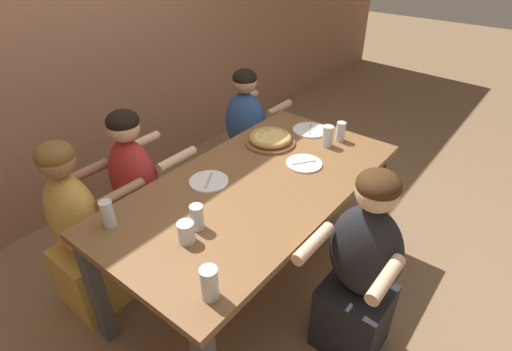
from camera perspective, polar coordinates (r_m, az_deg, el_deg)
name	(u,v)px	position (r m, az deg, el deg)	size (l,w,h in m)	color
ground_plane	(256,281)	(2.73, 0.00, -14.82)	(18.00, 18.00, 0.00)	#896B4C
dining_table	(256,196)	(2.27, 0.00, -2.97)	(1.80, 0.93, 0.78)	brown
pizza_board_main	(270,139)	(2.61, 2.03, 5.22)	(0.33, 0.33, 0.06)	brown
empty_plate_a	(209,181)	(2.24, -6.76, -0.84)	(0.22, 0.22, 0.02)	white
empty_plate_b	(304,164)	(2.40, 6.89, 1.71)	(0.22, 0.22, 0.02)	white
empty_plate_c	(310,130)	(2.80, 7.72, 6.45)	(0.24, 0.24, 0.02)	white
drinking_glass_a	(340,133)	(2.69, 11.98, 5.99)	(0.06, 0.06, 0.13)	silver
drinking_glass_b	(197,217)	(1.89, -8.42, -5.91)	(0.06, 0.06, 0.13)	silver
drinking_glass_c	(328,137)	(2.60, 10.18, 5.37)	(0.07, 0.07, 0.14)	silver
drinking_glass_d	(210,285)	(1.59, -6.66, -15.29)	(0.07, 0.07, 0.15)	silver
drinking_glass_e	(108,215)	(2.02, -20.39, -5.31)	(0.06, 0.06, 0.14)	silver
drinking_glass_f	(186,233)	(1.84, -9.94, -8.15)	(0.08, 0.08, 0.10)	silver
diner_far_midleft	(139,203)	(2.62, -16.35, -3.73)	(0.51, 0.40, 1.14)	#B22D2D
diner_far_right	(246,143)	(3.22, -1.44, 4.68)	(0.51, 0.40, 1.10)	#2D5193
diner_near_center	(360,276)	(2.12, 14.64, -13.74)	(0.51, 0.40, 1.14)	#232328
diner_far_left	(81,238)	(2.48, -23.69, -8.17)	(0.51, 0.40, 1.12)	gold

